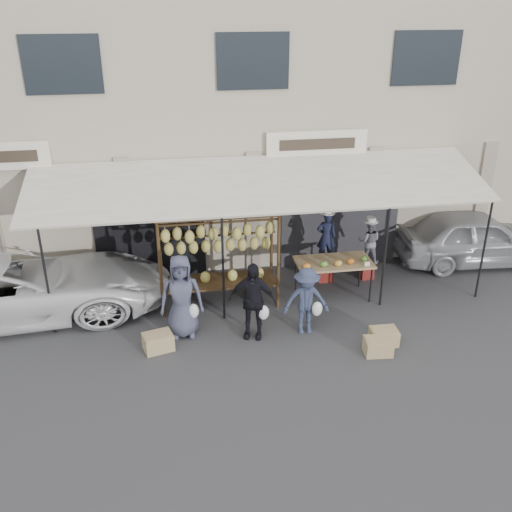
{
  "coord_description": "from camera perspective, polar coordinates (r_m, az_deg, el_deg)",
  "views": [
    {
      "loc": [
        -2.04,
        -9.37,
        6.36
      ],
      "look_at": [
        -0.27,
        1.4,
        1.3
      ],
      "focal_mm": 40.0,
      "sensor_mm": 36.0,
      "label": 1
    }
  ],
  "objects": [
    {
      "name": "ground_plane",
      "position": [
        11.51,
        2.49,
        -8.71
      ],
      "size": [
        90.0,
        90.0,
        0.0
      ],
      "primitive_type": "plane",
      "color": "#2D2D30"
    },
    {
      "name": "shophouse",
      "position": [
        16.22,
        -2.04,
        15.23
      ],
      "size": [
        24.0,
        6.15,
        7.3
      ],
      "color": "#A7A18D",
      "rests_on": "ground_plane"
    },
    {
      "name": "awning",
      "position": [
        12.42,
        0.62,
        7.12
      ],
      "size": [
        10.0,
        2.35,
        2.92
      ],
      "color": "silver",
      "rests_on": "ground_plane"
    },
    {
      "name": "banana_rack",
      "position": [
        12.16,
        -3.82,
        1.62
      ],
      "size": [
        2.6,
        0.9,
        2.24
      ],
      "color": "#362514",
      "rests_on": "ground_plane"
    },
    {
      "name": "produce_table",
      "position": [
        12.83,
        7.83,
        -0.73
      ],
      "size": [
        1.7,
        0.9,
        1.04
      ],
      "color": "#9B865D",
      "rests_on": "ground_plane"
    },
    {
      "name": "vendor_left",
      "position": [
        13.51,
        7.04,
        1.89
      ],
      "size": [
        0.49,
        0.35,
        1.27
      ],
      "primitive_type": "imported",
      "rotation": [
        0.0,
        0.0,
        3.04
      ],
      "color": "#171A33",
      "rests_on": "stool_left"
    },
    {
      "name": "vendor_right",
      "position": [
        13.85,
        11.26,
        1.44
      ],
      "size": [
        0.63,
        0.56,
        1.08
      ],
      "primitive_type": "imported",
      "rotation": [
        0.0,
        0.0,
        2.8
      ],
      "color": "slate",
      "rests_on": "stool_right"
    },
    {
      "name": "customer_left",
      "position": [
        11.43,
        -7.47,
        -4.02
      ],
      "size": [
        0.87,
        0.58,
        1.75
      ],
      "primitive_type": "imported",
      "rotation": [
        0.0,
        0.0,
        -0.02
      ],
      "color": "#3D4055",
      "rests_on": "ground_plane"
    },
    {
      "name": "customer_mid",
      "position": [
        11.31,
        -0.37,
        -4.49
      ],
      "size": [
        1.03,
        0.65,
        1.63
      ],
      "primitive_type": "imported",
      "rotation": [
        0.0,
        0.0,
        -0.29
      ],
      "color": "black",
      "rests_on": "ground_plane"
    },
    {
      "name": "customer_right",
      "position": [
        11.53,
        5.04,
        -4.51
      ],
      "size": [
        0.97,
        0.6,
        1.44
      ],
      "primitive_type": "imported",
      "rotation": [
        0.0,
        0.0,
        -0.07
      ],
      "color": "#2D3550",
      "rests_on": "ground_plane"
    },
    {
      "name": "stool_left",
      "position": [
        13.88,
        6.86,
        -1.46
      ],
      "size": [
        0.39,
        0.39,
        0.49
      ],
      "primitive_type": "cube",
      "rotation": [
        0.0,
        0.0,
        -0.13
      ],
      "color": "maroon",
      "rests_on": "ground_plane"
    },
    {
      "name": "stool_right",
      "position": [
        14.16,
        11.01,
        -1.35
      ],
      "size": [
        0.37,
        0.37,
        0.42
      ],
      "primitive_type": "cube",
      "rotation": [
        0.0,
        0.0,
        0.29
      ],
      "color": "maroon",
      "rests_on": "ground_plane"
    },
    {
      "name": "crate_near_a",
      "position": [
        11.37,
        12.1,
        -8.83
      ],
      "size": [
        0.55,
        0.44,
        0.31
      ],
      "primitive_type": "cube",
      "rotation": [
        0.0,
        0.0,
        -0.09
      ],
      "color": "tan",
      "rests_on": "ground_plane"
    },
    {
      "name": "crate_near_b",
      "position": [
        11.69,
        12.65,
        -7.86
      ],
      "size": [
        0.54,
        0.42,
        0.32
      ],
      "primitive_type": "cube",
      "rotation": [
        0.0,
        0.0,
        -0.03
      ],
      "color": "tan",
      "rests_on": "ground_plane"
    },
    {
      "name": "crate_far",
      "position": [
        11.4,
        -9.76,
        -8.46
      ],
      "size": [
        0.64,
        0.55,
        0.33
      ],
      "primitive_type": "cube",
      "rotation": [
        0.0,
        0.0,
        0.26
      ],
      "color": "tan",
      "rests_on": "ground_plane"
    },
    {
      "name": "sedan",
      "position": [
        15.55,
        21.13,
        1.75
      ],
      "size": [
        4.15,
        1.88,
        1.38
      ],
      "primitive_type": "imported",
      "rotation": [
        0.0,
        0.0,
        1.51
      ],
      "color": "#9A9B9F",
      "rests_on": "ground_plane"
    }
  ]
}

